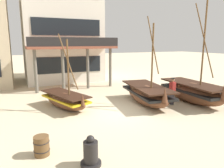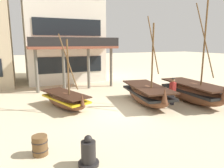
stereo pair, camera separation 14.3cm
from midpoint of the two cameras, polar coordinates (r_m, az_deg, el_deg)
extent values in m
plane|color=beige|center=(11.99, 2.29, -7.43)|extent=(120.00, 120.00, 0.00)
ellipsoid|color=brown|center=(12.77, -12.26, -4.40)|extent=(2.40, 3.84, 0.90)
cube|color=gold|center=(12.74, -12.28, -3.91)|extent=(2.37, 3.70, 0.11)
cube|color=#351E13|center=(12.67, -12.33, -2.58)|extent=(2.41, 3.78, 0.06)
cone|color=brown|center=(11.26, -7.73, -4.21)|extent=(0.32, 0.32, 0.63)
cylinder|color=brown|center=(12.02, -11.50, 3.77)|extent=(0.10, 0.10, 3.38)
cylinder|color=brown|center=(11.97, -11.60, 6.18)|extent=(0.68, 1.74, 3.00)
cube|color=brown|center=(12.92, -12.94, -2.80)|extent=(1.19, 0.55, 0.06)
ellipsoid|color=brown|center=(14.55, 21.49, -2.27)|extent=(1.97, 4.82, 1.27)
cube|color=black|center=(14.51, 21.54, -1.66)|extent=(1.97, 4.63, 0.15)
cube|color=#351E13|center=(14.43, 21.66, 0.00)|extent=(2.01, 4.72, 0.09)
cone|color=brown|center=(12.90, 28.45, -1.90)|extent=(0.36, 0.36, 0.89)
cylinder|color=brown|center=(13.76, 24.08, 9.56)|extent=(0.10, 0.10, 5.55)
cylinder|color=brown|center=(13.76, 24.20, 11.03)|extent=(0.16, 1.86, 4.37)
cube|color=brown|center=(14.71, 20.69, -0.29)|extent=(1.65, 0.24, 0.06)
ellipsoid|color=brown|center=(13.49, 9.83, -2.91)|extent=(2.43, 4.75, 1.16)
cube|color=black|center=(13.45, 9.85, -2.32)|extent=(2.42, 4.58, 0.14)
cube|color=#351E13|center=(13.37, 9.90, -0.70)|extent=(2.47, 4.67, 0.08)
cone|color=brown|center=(11.49, 14.49, -2.92)|extent=(0.40, 0.40, 0.81)
cylinder|color=brown|center=(12.61, 11.27, 6.63)|extent=(0.10, 0.10, 4.12)
cylinder|color=brown|center=(12.57, 11.42, 10.63)|extent=(0.33, 1.70, 3.30)
cube|color=brown|center=(13.70, 9.28, -0.94)|extent=(1.68, 0.41, 0.06)
cylinder|color=#33333D|center=(13.69, 16.33, -3.59)|extent=(0.26, 0.26, 0.88)
cube|color=#B22D28|center=(13.53, 16.50, -0.69)|extent=(0.36, 0.22, 0.54)
sphere|color=#A87A56|center=(13.46, 16.59, 0.94)|extent=(0.22, 0.22, 0.22)
cylinder|color=#2D2823|center=(13.44, 16.62, 1.44)|extent=(0.24, 0.24, 0.05)
cylinder|color=black|center=(7.18, -5.74, -20.68)|extent=(0.67, 0.67, 0.10)
cylinder|color=black|center=(6.98, -5.81, -17.89)|extent=(0.47, 0.47, 0.70)
sphere|color=black|center=(6.78, -5.89, -14.71)|extent=(0.26, 0.26, 0.26)
cylinder|color=brown|center=(7.92, -18.49, -15.55)|extent=(0.52, 0.52, 0.70)
torus|color=black|center=(7.85, -18.56, -14.54)|extent=(0.56, 0.56, 0.03)
torus|color=black|center=(7.99, -18.42, -16.54)|extent=(0.56, 0.56, 0.03)
cube|color=silver|center=(22.86, -13.37, 13.88)|extent=(7.24, 6.57, 10.00)
cube|color=black|center=(19.69, -11.15, 5.20)|extent=(6.08, 0.06, 1.47)
cube|color=black|center=(19.63, -11.53, 14.92)|extent=(6.08, 0.06, 1.47)
cube|color=brown|center=(18.25, -10.37, 9.80)|extent=(7.24, 2.80, 0.20)
cylinder|color=#666056|center=(16.94, -19.62, 3.23)|extent=(0.24, 0.24, 3.33)
cylinder|color=#666056|center=(17.21, -12.74, 3.72)|extent=(0.24, 0.24, 3.33)
cylinder|color=#666056|center=(17.72, -6.16, 4.15)|extent=(0.24, 0.24, 3.33)
cylinder|color=#666056|center=(18.45, -0.02, 4.49)|extent=(0.24, 0.24, 3.33)
cube|color=black|center=(16.95, -9.34, 11.26)|extent=(7.24, 0.08, 0.70)
camera|label=1|loc=(0.07, -89.67, 0.07)|focal=33.61mm
camera|label=2|loc=(0.07, 90.33, -0.07)|focal=33.61mm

